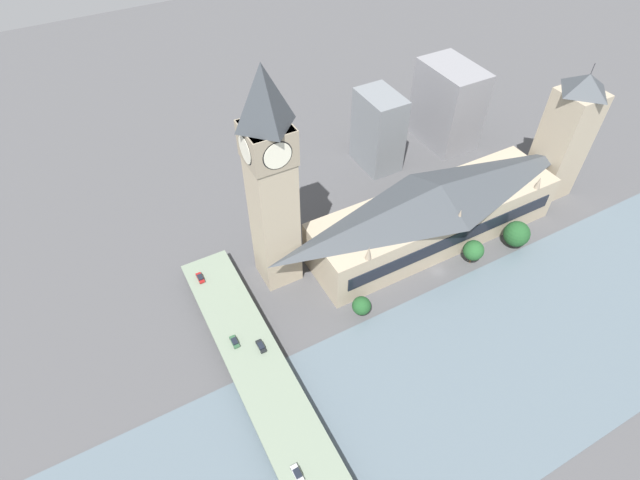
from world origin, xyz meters
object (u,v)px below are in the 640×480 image
clock_tower (271,180)px  car_northbound_tail (261,346)px  car_southbound_tail (200,278)px  car_northbound_mid (297,474)px  victoria_tower (564,137)px  road_bridge (306,461)px  car_southbound_extra (234,342)px  parliament_hall (435,213)px

clock_tower → car_northbound_tail: bearing=146.2°
car_southbound_tail → car_northbound_mid: bearing=-179.7°
victoria_tower → road_bridge: (-53.85, 141.90, -22.32)m
car_northbound_tail → car_northbound_mid: bearing=169.8°
victoria_tower → car_northbound_tail: 141.09m
car_northbound_mid → car_southbound_extra: bearing=-0.6°
clock_tower → parliament_hall: bearing=-100.9°
car_northbound_tail → clock_tower: bearing=-33.8°
clock_tower → car_southbound_extra: bearing=132.1°
car_northbound_mid → car_northbound_tail: size_ratio=0.99×
car_northbound_mid → car_southbound_extra: size_ratio=1.01×
car_northbound_tail → car_southbound_extra: size_ratio=1.02×
parliament_hall → clock_tower: bearing=79.1°
parliament_hall → road_bridge: bearing=123.4°
car_northbound_mid → victoria_tower: bearing=-68.9°
clock_tower → victoria_tower: 120.91m
parliament_hall → car_northbound_mid: size_ratio=20.59×
parliament_hall → car_northbound_tail: bearing=102.5°
victoria_tower → road_bridge: 153.41m
car_northbound_mid → car_northbound_tail: (38.79, -6.98, -0.03)m
car_northbound_tail → car_southbound_tail: bearing=11.9°
car_southbound_extra → parliament_hall: bearing=-82.0°
car_northbound_mid → car_northbound_tail: bearing=-10.2°
car_southbound_extra → car_northbound_tail: bearing=-129.6°
parliament_hall → car_southbound_extra: parliament_hall is taller
parliament_hall → car_southbound_extra: size_ratio=20.81×
parliament_hall → car_southbound_tail: bearing=78.3°
road_bridge → car_southbound_tail: (71.52, 3.99, 1.60)m
car_southbound_extra → road_bridge: bearing=-175.8°
car_southbound_extra → victoria_tower: bearing=-85.3°
parliament_hall → road_bridge: 98.23m
victoria_tower → car_southbound_extra: 146.97m
clock_tower → car_southbound_extra: clock_tower is taller
car_northbound_mid → clock_tower: bearing=-21.2°
clock_tower → car_northbound_tail: size_ratio=16.76×
clock_tower → car_northbound_tail: 50.74m
car_southbound_tail → parliament_hall: bearing=-101.7°
victoria_tower → car_northbound_tail: (-17.35, 138.48, -20.69)m
clock_tower → victoria_tower: clock_tower is taller
victoria_tower → road_bridge: victoria_tower is taller
road_bridge → clock_tower: bearing=-19.2°
road_bridge → parliament_hall: bearing=-56.6°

